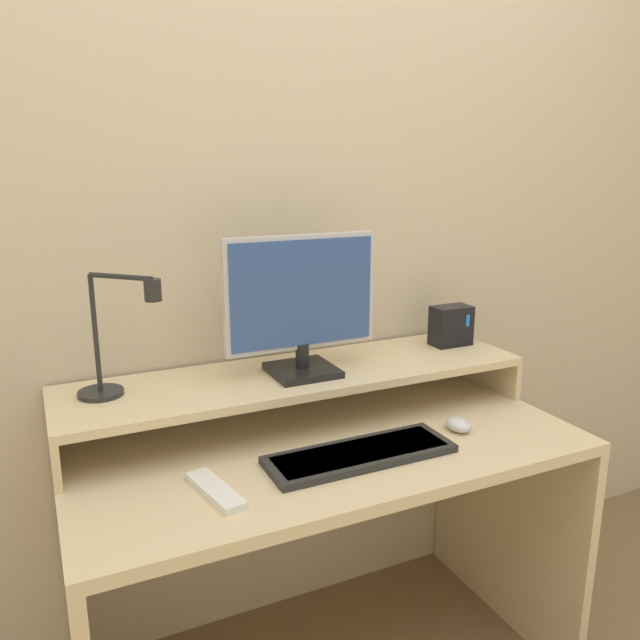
% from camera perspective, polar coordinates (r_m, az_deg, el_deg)
% --- Properties ---
extents(wall_back, '(6.00, 0.05, 2.50)m').
position_cam_1_polar(wall_back, '(1.79, -4.58, 9.45)').
color(wall_back, beige).
rests_on(wall_back, ground_plane).
extents(desk, '(1.27, 0.65, 0.72)m').
position_cam_1_polar(desk, '(1.70, 0.46, -17.01)').
color(desk, beige).
rests_on(desk, ground_plane).
extents(monitor_shelf, '(1.27, 0.33, 0.13)m').
position_cam_1_polar(monitor_shelf, '(1.70, -1.88, -5.31)').
color(monitor_shelf, beige).
rests_on(monitor_shelf, desk).
extents(monitor, '(0.42, 0.17, 0.37)m').
position_cam_1_polar(monitor, '(1.62, -1.60, 1.53)').
color(monitor, black).
rests_on(monitor, monitor_shelf).
extents(desk_lamp, '(0.19, 0.19, 0.30)m').
position_cam_1_polar(desk_lamp, '(1.54, -18.25, -2.49)').
color(desk_lamp, black).
rests_on(desk_lamp, monitor_shelf).
extents(router_dock, '(0.12, 0.07, 0.12)m').
position_cam_1_polar(router_dock, '(1.96, 11.89, -0.50)').
color(router_dock, black).
rests_on(router_dock, monitor_shelf).
extents(keyboard, '(0.46, 0.15, 0.02)m').
position_cam_1_polar(keyboard, '(1.51, 3.70, -12.11)').
color(keyboard, '#282828').
rests_on(keyboard, desk).
extents(mouse, '(0.06, 0.08, 0.03)m').
position_cam_1_polar(mouse, '(1.68, 12.51, -9.31)').
color(mouse, silver).
rests_on(mouse, desk).
extents(remote_control, '(0.09, 0.19, 0.02)m').
position_cam_1_polar(remote_control, '(1.38, -9.54, -15.11)').
color(remote_control, white).
rests_on(remote_control, desk).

